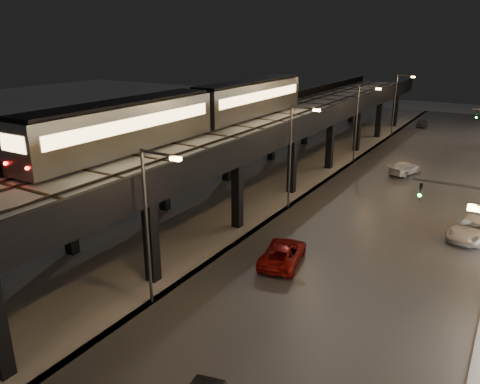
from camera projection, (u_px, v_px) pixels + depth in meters
The scene contains 15 objects.
road_surface at pixel (394, 211), 40.53m from camera, with size 17.00×120.00×0.06m, color #46474D.
under_viaduct_pavement at pixel (258, 186), 47.12m from camera, with size 11.00×120.00×0.06m, color #9FA1A8.
elevated_viaduct at pixel (242, 137), 42.77m from camera, with size 9.00×100.00×6.30m.
viaduct_trackbed at pixel (242, 128), 42.63m from camera, with size 8.40×100.00×0.32m.
viaduct_parapet_streetside at pixel (286, 128), 40.38m from camera, with size 0.30×100.00×1.10m, color black.
viaduct_parapet_far at pixel (203, 119), 44.63m from camera, with size 0.30×100.00×1.10m, color black.
streetlight_left_1 at pixel (150, 219), 24.88m from camera, with size 2.57×0.28×9.00m.
streetlight_left_2 at pixel (293, 150), 39.49m from camera, with size 2.57×0.28×9.00m.
streetlight_left_3 at pixel (359, 119), 54.10m from camera, with size 2.57×0.28×9.00m.
streetlight_left_4 at pixel (397, 101), 68.70m from camera, with size 2.57×0.28×9.00m.
subway_train at pixel (199, 109), 40.58m from camera, with size 2.94×35.49×3.52m.
car_mid_silver at pixel (283, 254), 31.02m from camera, with size 2.39×5.18×1.44m, color maroon.
car_mid_dark at pixel (405, 169), 50.89m from camera, with size 1.86×4.57×1.33m, color white.
car_far_white at pixel (422, 123), 77.12m from camera, with size 1.52×3.78×1.29m, color #3F4149.
car_onc_dark at pixel (472, 230), 34.83m from camera, with size 2.42×5.24×1.46m, color white.
Camera 1 is at (15.60, -4.33, 14.54)m, focal length 35.00 mm.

